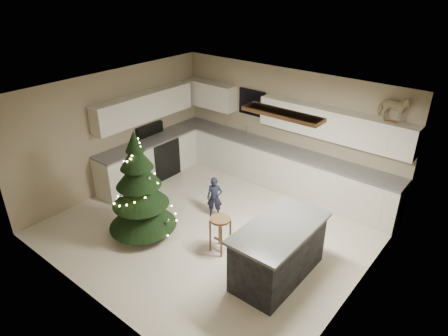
{
  "coord_description": "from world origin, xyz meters",
  "views": [
    {
      "loc": [
        4.13,
        -4.73,
        4.47
      ],
      "look_at": [
        0.0,
        0.35,
        1.15
      ],
      "focal_mm": 32.0,
      "sensor_mm": 36.0,
      "label": 1
    }
  ],
  "objects_px": {
    "island": "(278,251)",
    "rocking_horse": "(394,108)",
    "toddler": "(215,198)",
    "christmas_tree": "(140,194)",
    "bar_stool": "(220,226)"
  },
  "relations": [
    {
      "from": "christmas_tree",
      "to": "rocking_horse",
      "type": "bearing_deg",
      "value": 46.15
    },
    {
      "from": "island",
      "to": "toddler",
      "type": "xyz_separation_m",
      "value": [
        -1.89,
        0.68,
        -0.06
      ]
    },
    {
      "from": "bar_stool",
      "to": "toddler",
      "type": "relative_size",
      "value": 0.79
    },
    {
      "from": "christmas_tree",
      "to": "island",
      "type": "bearing_deg",
      "value": 13.13
    },
    {
      "from": "toddler",
      "to": "rocking_horse",
      "type": "relative_size",
      "value": 1.48
    },
    {
      "from": "island",
      "to": "rocking_horse",
      "type": "xyz_separation_m",
      "value": [
        0.57,
        2.65,
        1.78
      ]
    },
    {
      "from": "rocking_horse",
      "to": "island",
      "type": "bearing_deg",
      "value": 166.2
    },
    {
      "from": "toddler",
      "to": "christmas_tree",
      "type": "bearing_deg",
      "value": -151.94
    },
    {
      "from": "toddler",
      "to": "rocking_horse",
      "type": "bearing_deg",
      "value": 4.39
    },
    {
      "from": "island",
      "to": "bar_stool",
      "type": "xyz_separation_m",
      "value": [
        -1.11,
        -0.09,
        0.02
      ]
    },
    {
      "from": "rocking_horse",
      "to": "toddler",
      "type": "bearing_deg",
      "value": 127.11
    },
    {
      "from": "bar_stool",
      "to": "christmas_tree",
      "type": "bearing_deg",
      "value": -160.56
    },
    {
      "from": "island",
      "to": "rocking_horse",
      "type": "distance_m",
      "value": 3.24
    },
    {
      "from": "bar_stool",
      "to": "island",
      "type": "bearing_deg",
      "value": 4.48
    },
    {
      "from": "island",
      "to": "toddler",
      "type": "bearing_deg",
      "value": 160.25
    }
  ]
}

